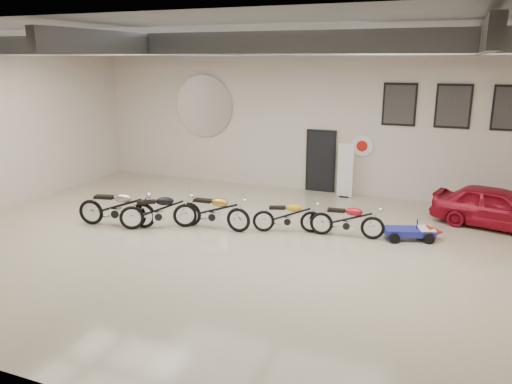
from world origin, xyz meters
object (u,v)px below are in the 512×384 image
at_px(banner_stand, 345,170).
at_px(motorcycle_black, 158,210).
at_px(motorcycle_gold, 214,210).
at_px(motorcycle_silver, 116,206).
at_px(vintage_car, 497,207).
at_px(go_kart, 414,229).
at_px(motorcycle_red, 347,219).
at_px(motorcycle_yellow, 287,215).

distance_m(banner_stand, motorcycle_black, 6.49).
relative_size(motorcycle_black, motorcycle_gold, 0.98).
distance_m(motorcycle_silver, motorcycle_black, 1.20).
bearing_deg(motorcycle_gold, vintage_car, 21.89).
bearing_deg(go_kart, motorcycle_silver, 174.75).
height_order(motorcycle_gold, vintage_car, vintage_car).
relative_size(motorcycle_black, vintage_car, 0.61).
height_order(motorcycle_red, vintage_car, vintage_car).
xyz_separation_m(motorcycle_red, vintage_car, (3.65, 2.29, 0.09)).
height_order(motorcycle_gold, go_kart, motorcycle_gold).
bearing_deg(go_kart, motorcycle_gold, 173.26).
height_order(motorcycle_gold, motorcycle_yellow, motorcycle_gold).
relative_size(motorcycle_gold, go_kart, 1.36).
distance_m(go_kart, vintage_car, 2.73).
distance_m(motorcycle_black, motorcycle_yellow, 3.52).
bearing_deg(motorcycle_silver, motorcycle_yellow, 5.55).
distance_m(banner_stand, motorcycle_silver, 7.47).
xyz_separation_m(go_kart, vintage_car, (1.99, 1.84, 0.30)).
xyz_separation_m(banner_stand, motorcycle_silver, (-5.19, -5.36, -0.34)).
height_order(motorcycle_silver, motorcycle_yellow, motorcycle_silver).
relative_size(motorcycle_black, motorcycle_red, 1.09).
bearing_deg(motorcycle_yellow, banner_stand, 61.26).
height_order(motorcycle_silver, motorcycle_black, motorcycle_silver).
height_order(banner_stand, go_kart, banner_stand).
bearing_deg(motorcycle_red, motorcycle_yellow, -178.30).
distance_m(motorcycle_gold, motorcycle_red, 3.57).
bearing_deg(motorcycle_black, motorcycle_gold, -10.40).
xyz_separation_m(motorcycle_yellow, motorcycle_red, (1.55, 0.22, 0.02)).
bearing_deg(motorcycle_black, vintage_car, -7.83).
distance_m(banner_stand, vintage_car, 4.79).
height_order(banner_stand, motorcycle_yellow, banner_stand).
xyz_separation_m(motorcycle_gold, motorcycle_red, (3.49, 0.73, -0.05)).
height_order(motorcycle_silver, vintage_car, motorcycle_silver).
distance_m(banner_stand, motorcycle_yellow, 4.11).
distance_m(motorcycle_red, go_kart, 1.73).
bearing_deg(banner_stand, motorcycle_red, -79.36).
bearing_deg(motorcycle_black, motorcycle_red, -16.04).
xyz_separation_m(banner_stand, motorcycle_red, (0.88, -3.81, -0.43)).
distance_m(motorcycle_red, vintage_car, 4.31).
bearing_deg(motorcycle_gold, go_kart, 11.92).
relative_size(motorcycle_gold, motorcycle_red, 1.11).
bearing_deg(go_kart, banner_stand, 107.38).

